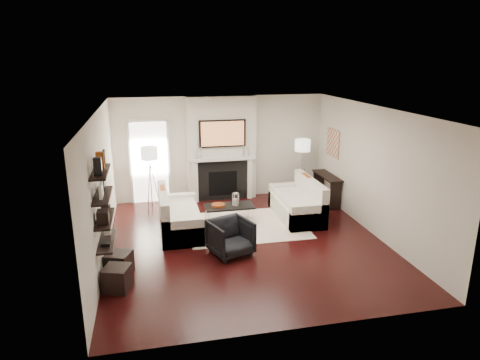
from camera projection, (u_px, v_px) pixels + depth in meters
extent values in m
plane|color=black|center=(246.00, 242.00, 8.79)|extent=(6.00, 6.00, 0.00)
plane|color=white|center=(247.00, 110.00, 8.04)|extent=(6.00, 6.00, 0.00)
plane|color=silver|center=(221.00, 148.00, 11.23)|extent=(5.50, 0.00, 5.50)
plane|color=silver|center=(298.00, 240.00, 5.60)|extent=(5.50, 0.00, 5.50)
plane|color=silver|center=(101.00, 187.00, 7.86)|extent=(0.00, 6.00, 6.00)
plane|color=silver|center=(374.00, 171.00, 8.97)|extent=(0.00, 6.00, 6.00)
cube|color=silver|center=(222.00, 149.00, 11.11)|extent=(1.80, 0.25, 2.70)
cube|color=black|center=(223.00, 181.00, 11.22)|extent=(1.30, 0.02, 1.04)
cube|color=black|center=(223.00, 183.00, 11.23)|extent=(0.75, 0.02, 0.65)
cube|color=white|center=(196.00, 182.00, 11.04)|extent=(0.12, 0.08, 1.10)
cube|color=white|center=(250.00, 178.00, 11.33)|extent=(0.12, 0.08, 1.10)
cube|color=white|center=(223.00, 159.00, 11.00)|extent=(1.70, 0.18, 0.07)
cube|color=black|center=(222.00, 133.00, 10.84)|extent=(1.20, 0.06, 0.70)
cube|color=#BF723F|center=(223.00, 134.00, 10.81)|extent=(1.10, 0.00, 0.62)
cylinder|color=silver|center=(201.00, 153.00, 10.85)|extent=(0.04, 0.04, 0.30)
cylinder|color=silver|center=(196.00, 154.00, 10.83)|extent=(0.04, 0.04, 0.24)
cylinder|color=silver|center=(244.00, 151.00, 11.07)|extent=(0.04, 0.04, 0.30)
cylinder|color=silver|center=(249.00, 152.00, 11.11)|extent=(0.04, 0.04, 0.24)
cube|color=white|center=(150.00, 163.00, 10.92)|extent=(0.90, 0.02, 2.10)
cube|color=white|center=(130.00, 164.00, 10.81)|extent=(0.06, 0.06, 2.16)
cube|color=white|center=(169.00, 162.00, 11.00)|extent=(0.06, 0.06, 2.16)
cube|color=white|center=(147.00, 121.00, 10.60)|extent=(1.02, 0.06, 0.06)
cube|color=beige|center=(246.00, 226.00, 9.60)|extent=(2.60, 2.00, 0.01)
cube|color=white|center=(180.00, 222.00, 9.24)|extent=(0.85, 1.80, 0.42)
cube|color=white|center=(164.00, 210.00, 9.08)|extent=(0.18, 1.80, 0.80)
cube|color=white|center=(183.00, 233.00, 8.45)|extent=(0.85, 0.18, 0.60)
cube|color=white|center=(177.00, 206.00, 9.97)|extent=(0.85, 0.18, 0.60)
cube|color=white|center=(182.00, 211.00, 9.18)|extent=(0.63, 1.44, 0.10)
cube|color=#9A4513|center=(163.00, 196.00, 9.31)|extent=(0.10, 0.42, 0.42)
cube|color=black|center=(164.00, 206.00, 8.75)|extent=(0.10, 0.40, 0.40)
cube|color=white|center=(296.00, 209.00, 10.05)|extent=(0.85, 1.80, 0.42)
cube|color=white|center=(310.00, 195.00, 10.03)|extent=(0.18, 1.80, 0.80)
cube|color=white|center=(309.00, 218.00, 9.27)|extent=(0.85, 0.18, 0.60)
cube|color=white|center=(286.00, 195.00, 10.79)|extent=(0.85, 0.18, 0.60)
cube|color=white|center=(295.00, 199.00, 9.97)|extent=(0.63, 1.44, 0.10)
cube|color=#9A4513|center=(306.00, 183.00, 10.26)|extent=(0.10, 0.42, 0.42)
cube|color=black|center=(315.00, 191.00, 9.70)|extent=(0.10, 0.40, 0.40)
cube|color=black|center=(229.00, 206.00, 9.67)|extent=(1.10, 0.55, 0.04)
cylinder|color=silver|center=(209.00, 220.00, 9.42)|extent=(0.02, 0.02, 0.38)
cylinder|color=silver|center=(253.00, 217.00, 9.63)|extent=(0.02, 0.02, 0.38)
cylinder|color=silver|center=(206.00, 213.00, 9.84)|extent=(0.02, 0.02, 0.38)
cylinder|color=silver|center=(248.00, 210.00, 10.04)|extent=(0.02, 0.02, 0.38)
cylinder|color=white|center=(236.00, 199.00, 9.66)|extent=(0.16, 0.16, 0.28)
cylinder|color=white|center=(236.00, 202.00, 9.68)|extent=(0.11, 0.11, 0.17)
cylinder|color=#B6511E|center=(218.00, 205.00, 9.61)|extent=(0.30, 0.30, 0.05)
imported|color=black|center=(231.00, 236.00, 8.15)|extent=(0.91, 0.88, 0.75)
cylinder|color=silver|center=(151.00, 187.00, 10.40)|extent=(0.02, 0.02, 1.20)
cylinder|color=white|center=(149.00, 153.00, 10.16)|extent=(0.40, 0.40, 0.30)
cylinder|color=silver|center=(156.00, 187.00, 10.42)|extent=(0.25, 0.02, 1.23)
cylinder|color=silver|center=(149.00, 186.00, 10.48)|extent=(0.14, 0.22, 1.23)
cylinder|color=silver|center=(149.00, 188.00, 10.30)|extent=(0.14, 0.22, 1.23)
cylinder|color=silver|center=(301.00, 177.00, 11.30)|extent=(0.02, 0.02, 1.20)
cylinder|color=white|center=(303.00, 145.00, 11.06)|extent=(0.40, 0.40, 0.30)
cylinder|color=silver|center=(305.00, 177.00, 11.32)|extent=(0.25, 0.02, 1.23)
cylinder|color=silver|center=(298.00, 176.00, 11.38)|extent=(0.14, 0.22, 1.23)
cylinder|color=silver|center=(301.00, 178.00, 11.20)|extent=(0.14, 0.22, 1.23)
cube|color=black|center=(327.00, 176.00, 10.91)|extent=(0.35, 1.20, 0.04)
cube|color=black|center=(336.00, 196.00, 10.50)|extent=(0.30, 0.04, 0.71)
cube|color=black|center=(318.00, 184.00, 11.53)|extent=(0.30, 0.04, 0.71)
cube|color=tan|center=(333.00, 143.00, 10.84)|extent=(0.03, 0.70, 0.70)
cube|color=black|center=(107.00, 241.00, 7.13)|extent=(0.25, 1.00, 0.03)
cube|color=black|center=(105.00, 219.00, 7.02)|extent=(0.25, 1.00, 0.04)
cube|color=black|center=(103.00, 196.00, 6.90)|extent=(0.25, 1.00, 0.04)
cube|color=black|center=(100.00, 172.00, 6.79)|extent=(0.25, 1.00, 0.04)
cube|color=black|center=(98.00, 166.00, 6.49)|extent=(0.12, 0.10, 0.28)
cube|color=#9A4513|center=(100.00, 161.00, 6.86)|extent=(0.12, 0.10, 0.28)
cube|color=white|center=(101.00, 190.00, 6.76)|extent=(0.04, 0.30, 0.22)
cube|color=black|center=(104.00, 184.00, 7.16)|extent=(0.04, 0.22, 0.18)
cube|color=black|center=(103.00, 217.00, 6.79)|extent=(0.18, 0.25, 0.20)
cube|color=black|center=(106.00, 209.00, 7.25)|extent=(0.15, 0.12, 0.12)
cube|color=black|center=(106.00, 243.00, 6.96)|extent=(0.14, 0.20, 0.05)
cube|color=white|center=(108.00, 229.00, 7.34)|extent=(0.10, 0.10, 0.18)
cylinder|color=black|center=(105.00, 158.00, 8.61)|extent=(0.04, 0.34, 0.34)
cylinder|color=white|center=(106.00, 158.00, 8.61)|extent=(0.01, 0.29, 0.29)
cube|color=black|center=(119.00, 263.00, 7.43)|extent=(0.52, 0.52, 0.40)
cube|color=black|center=(117.00, 278.00, 6.94)|extent=(0.51, 0.51, 0.40)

